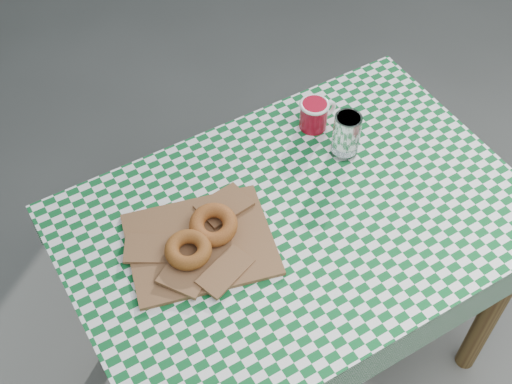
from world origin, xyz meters
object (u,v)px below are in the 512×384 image
Objects in this scene: coffee_mug at (314,115)px; paper_bag at (200,243)px; table at (293,298)px; drinking_glass at (346,135)px.

paper_bag is at bearing -157.28° from coffee_mug.
table is 0.51m from drinking_glass.
drinking_glass reaches higher than table.
coffee_mug is 0.12m from drinking_glass.
drinking_glass reaches higher than coffee_mug.
table is 3.28× the size of paper_bag.
paper_bag is at bearing -172.10° from drinking_glass.
paper_bag is 0.47m from drinking_glass.
table is 8.66× the size of drinking_glass.
drinking_glass is (0.46, 0.06, 0.05)m from paper_bag.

